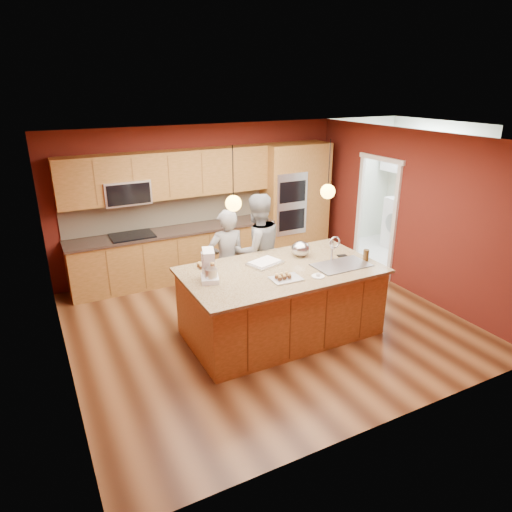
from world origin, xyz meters
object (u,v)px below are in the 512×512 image
person_left (227,261)px  person_right (257,251)px  island (282,301)px  mixing_bowl (301,249)px  stand_mixer (209,268)px

person_left → person_right: bearing=-177.4°
island → person_right: (0.13, 1.01, 0.40)m
mixing_bowl → person_left: bearing=141.8°
island → person_left: bearing=111.4°
island → mixing_bowl: 0.83m
person_left → stand_mixer: 1.18m
island → mixing_bowl: island is taller
island → mixing_bowl: bearing=32.9°
person_right → mixing_bowl: size_ratio=6.64×
mixing_bowl → island: bearing=-147.1°
stand_mixer → mixing_bowl: (1.53, 0.22, -0.07)m
person_right → mixing_bowl: bearing=115.9°
island → person_right: bearing=82.9°
person_right → person_left: bearing=-1.6°
person_left → mixing_bowl: person_left is taller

